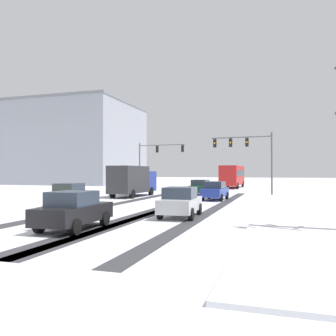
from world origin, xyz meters
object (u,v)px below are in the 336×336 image
object	(u,v)px
car_dark_green_lead	(201,187)
car_silver_fourth	(181,202)
car_blue_second	(215,191)
bus_oncoming	(233,175)
traffic_signal_far_left	(155,156)
office_building_far_left_block	(73,144)
car_yellow_cab_third	(70,194)
car_black_fifth	(74,210)
box_truck_delivery	(133,180)
traffic_signal_near_right	(247,149)

from	to	relation	value
car_dark_green_lead	car_silver_fourth	bearing A→B (deg)	-81.16
car_blue_second	bus_oncoming	bearing A→B (deg)	93.52
traffic_signal_far_left	car_dark_green_lead	distance (m)	12.62
car_blue_second	office_building_far_left_block	distance (m)	50.14
car_yellow_cab_third	car_black_fifth	world-z (taller)	same
traffic_signal_far_left	car_silver_fourth	world-z (taller)	traffic_signal_far_left
car_black_fifth	box_truck_delivery	xyz separation A→B (m)	(-5.50, 19.06, 0.82)
car_black_fifth	car_blue_second	bearing A→B (deg)	80.09
car_black_fifth	box_truck_delivery	world-z (taller)	box_truck_delivery
bus_oncoming	traffic_signal_far_left	bearing A→B (deg)	-134.18
car_yellow_cab_third	box_truck_delivery	distance (m)	10.02
bus_oncoming	box_truck_delivery	xyz separation A→B (m)	(-7.01, -22.55, -0.36)
car_blue_second	bus_oncoming	size ratio (longest dim) A/B	0.38
car_blue_second	car_black_fifth	size ratio (longest dim) A/B	1.01
car_dark_green_lead	office_building_far_left_block	size ratio (longest dim) A/B	0.16
traffic_signal_near_right	car_silver_fourth	xyz separation A→B (m)	(-1.91, -19.05, -3.98)
traffic_signal_far_left	car_yellow_cab_third	xyz separation A→B (m)	(1.63, -22.94, -3.86)
car_blue_second	office_building_far_left_block	size ratio (longest dim) A/B	0.16
car_dark_green_lead	box_truck_delivery	size ratio (longest dim) A/B	0.56
traffic_signal_far_left	box_truck_delivery	size ratio (longest dim) A/B	0.90
traffic_signal_far_left	car_black_fifth	xyz separation A→B (m)	(7.79, -32.03, -3.86)
car_dark_green_lead	car_silver_fourth	xyz separation A→B (m)	(2.80, -18.00, 0.00)
car_yellow_cab_third	bus_oncoming	bearing A→B (deg)	76.71
car_black_fifth	box_truck_delivery	distance (m)	19.85
office_building_far_left_block	bus_oncoming	bearing A→B (deg)	-15.57
car_dark_green_lead	car_blue_second	world-z (taller)	same
traffic_signal_near_right	car_black_fifth	world-z (taller)	traffic_signal_near_right
traffic_signal_far_left	box_truck_delivery	bearing A→B (deg)	-79.97
traffic_signal_near_right	car_blue_second	distance (m)	8.40
car_black_fifth	car_dark_green_lead	bearing A→B (deg)	88.91
car_silver_fourth	bus_oncoming	size ratio (longest dim) A/B	0.38
bus_oncoming	car_black_fifth	bearing A→B (deg)	-92.08
traffic_signal_near_right	office_building_far_left_block	distance (m)	46.88
traffic_signal_near_right	car_yellow_cab_third	bearing A→B (deg)	-126.61
box_truck_delivery	car_yellow_cab_third	bearing A→B (deg)	-93.83
bus_oncoming	car_silver_fourth	bearing A→B (deg)	-87.28
office_building_far_left_block	car_silver_fourth	bearing A→B (deg)	-51.70
car_black_fifth	car_yellow_cab_third	bearing A→B (deg)	124.13
car_silver_fourth	office_building_far_left_block	distance (m)	59.06
car_yellow_cab_third	box_truck_delivery	bearing A→B (deg)	86.17
car_dark_green_lead	car_black_fifth	world-z (taller)	same
traffic_signal_near_right	car_blue_second	world-z (taller)	traffic_signal_near_right
bus_oncoming	office_building_far_left_block	xyz separation A→B (m)	(-34.58, 9.64, 6.32)
car_dark_green_lead	car_yellow_cab_third	world-z (taller)	same
car_silver_fourth	bus_oncoming	world-z (taller)	bus_oncoming
bus_oncoming	box_truck_delivery	bearing A→B (deg)	-107.27
car_black_fifth	office_building_far_left_block	xyz separation A→B (m)	(-33.07, 51.25, 7.50)
car_dark_green_lead	box_truck_delivery	xyz separation A→B (m)	(-5.94, -4.22, 0.82)
car_dark_green_lead	traffic_signal_far_left	bearing A→B (deg)	133.25
traffic_signal_far_left	bus_oncoming	distance (m)	13.62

